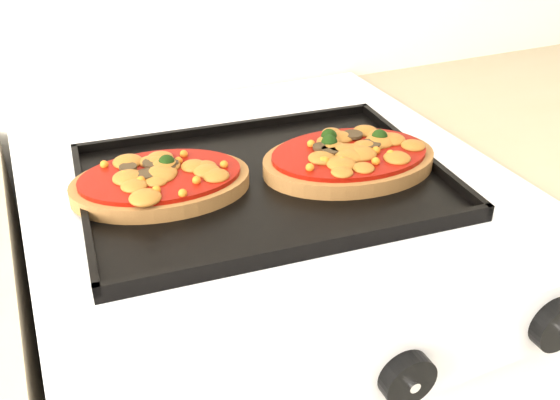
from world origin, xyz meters
TOP-DOWN VIEW (x-y plane):
  - control_panel at (0.01, 1.39)m, footprint 0.60×0.02m
  - knob_center at (0.02, 1.37)m, footprint 0.05×0.02m
  - knob_right at (0.20, 1.37)m, footprint 0.06×0.02m
  - baking_tray at (-0.00, 1.66)m, footprint 0.46×0.35m
  - pizza_left at (-0.13, 1.69)m, footprint 0.23×0.17m
  - pizza_right at (0.11, 1.65)m, footprint 0.24×0.18m

SIDE VIEW (x-z plane):
  - control_panel at x=0.01m, z-range 0.81..0.90m
  - knob_center at x=0.02m, z-range 0.83..0.88m
  - knob_right at x=0.20m, z-range 0.83..0.88m
  - baking_tray at x=0.00m, z-range 0.91..0.93m
  - pizza_left at x=-0.13m, z-range 0.92..0.95m
  - pizza_right at x=0.11m, z-range 0.92..0.95m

